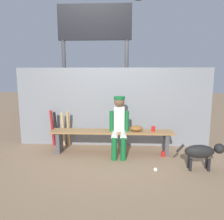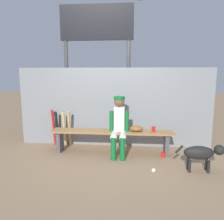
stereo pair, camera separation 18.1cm
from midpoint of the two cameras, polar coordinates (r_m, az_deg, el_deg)
ground_plane at (r=4.82m, az=1.10°, el=-11.18°), size 30.00×30.00×0.00m
chainlink_fence at (r=5.10m, az=1.56°, el=0.68°), size 4.52×0.03×1.84m
dugout_bench at (r=4.70m, az=1.11°, el=-6.75°), size 2.60×0.36×0.50m
player_seated at (r=4.51m, az=2.97°, el=-3.63°), size 0.41×0.55×1.24m
baseball_glove at (r=4.65m, az=7.51°, el=-4.85°), size 0.28×0.20×0.12m
bat_wood_tan at (r=5.21m, az=-10.14°, el=-4.84°), size 0.09×0.21×0.85m
bat_wood_natural at (r=5.27m, az=-11.40°, el=-4.90°), size 0.07×0.24×0.82m
bat_aluminum_black at (r=5.32m, az=-13.17°, el=-4.71°), size 0.07×0.23×0.84m
bat_aluminum_red at (r=5.35m, az=-14.03°, el=-4.49°), size 0.09×0.17×0.87m
baseball at (r=4.02m, az=12.16°, el=-15.21°), size 0.07×0.07×0.07m
cup_on_ground at (r=4.71m, az=14.39°, el=-11.28°), size 0.08×0.08×0.11m
cup_on_bench at (r=4.68m, az=11.91°, el=-4.95°), size 0.08×0.08×0.11m
scoreboard at (r=5.78m, az=-2.47°, el=17.90°), size 2.13×0.27×3.64m
dog at (r=4.21m, az=23.71°, el=-10.28°), size 0.84×0.20×0.49m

